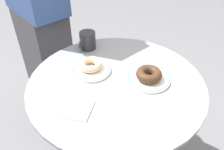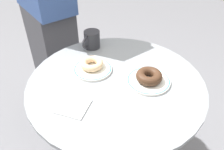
# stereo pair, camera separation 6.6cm
# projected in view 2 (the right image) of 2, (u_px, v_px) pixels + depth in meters

# --- Properties ---
(cafe_table) EXTENTS (0.79, 0.79, 0.74)m
(cafe_table) POSITION_uv_depth(u_px,v_px,m) (115.00, 119.00, 1.18)
(cafe_table) COLOR gray
(cafe_table) RESTS_ON ground
(plate_left) EXTENTS (0.18, 0.18, 0.01)m
(plate_left) POSITION_uv_depth(u_px,v_px,m) (93.00, 69.00, 1.09)
(plate_left) COLOR white
(plate_left) RESTS_ON cafe_table
(plate_right) EXTENTS (0.19, 0.19, 0.01)m
(plate_right) POSITION_uv_depth(u_px,v_px,m) (148.00, 81.00, 1.02)
(plate_right) COLOR white
(plate_right) RESTS_ON cafe_table
(donut_glazed) EXTENTS (0.15, 0.15, 0.03)m
(donut_glazed) POSITION_uv_depth(u_px,v_px,m) (92.00, 64.00, 1.08)
(donut_glazed) COLOR #E0B789
(donut_glazed) RESTS_ON plate_left
(donut_chocolate) EXTENTS (0.14, 0.14, 0.04)m
(donut_chocolate) POSITION_uv_depth(u_px,v_px,m) (149.00, 76.00, 1.00)
(donut_chocolate) COLOR #422819
(donut_chocolate) RESTS_ON plate_right
(paper_napkin) EXTENTS (0.13, 0.12, 0.01)m
(paper_napkin) POSITION_uv_depth(u_px,v_px,m) (73.00, 106.00, 0.90)
(paper_napkin) COLOR white
(paper_napkin) RESTS_ON cafe_table
(coffee_mug) EXTENTS (0.08, 0.13, 0.09)m
(coffee_mug) POSITION_uv_depth(u_px,v_px,m) (92.00, 40.00, 1.22)
(coffee_mug) COLOR #28282D
(coffee_mug) RESTS_ON cafe_table
(person_figure) EXTENTS (0.46, 0.39, 1.65)m
(person_figure) POSITION_uv_depth(u_px,v_px,m) (47.00, 13.00, 1.41)
(person_figure) COLOR #3D3D42
(person_figure) RESTS_ON ground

